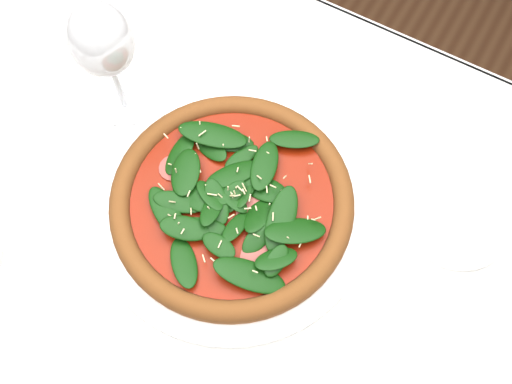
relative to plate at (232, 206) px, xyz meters
The scene contains 6 objects.
ground 0.76m from the plate, behind, with size 6.00×6.00×0.00m, color brown.
dining_table 0.11m from the plate, behind, with size 1.21×0.81×0.75m.
plate is the anchor object (origin of this frame).
pizza 0.02m from the plate, ahead, with size 0.40×0.40×0.04m.
wine_glass 0.27m from the plate, 164.57° to the left, with size 0.09×0.09×0.21m.
saucer_far 0.31m from the plate, 25.56° to the left, with size 0.14×0.14×0.01m.
Camera 1 is at (0.20, -0.25, 1.48)m, focal length 40.00 mm.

